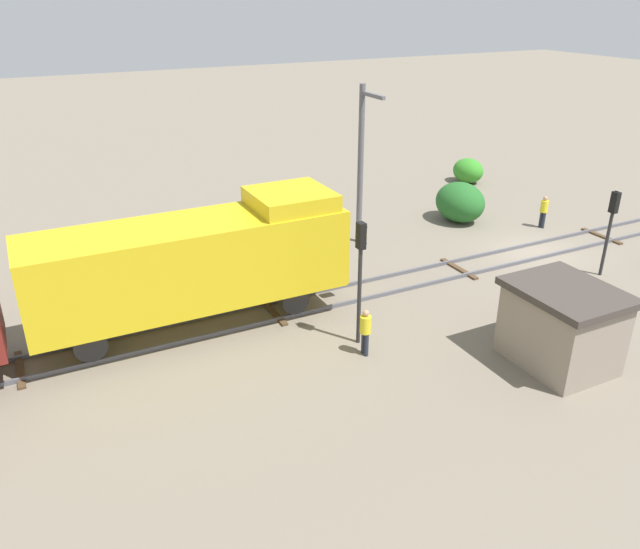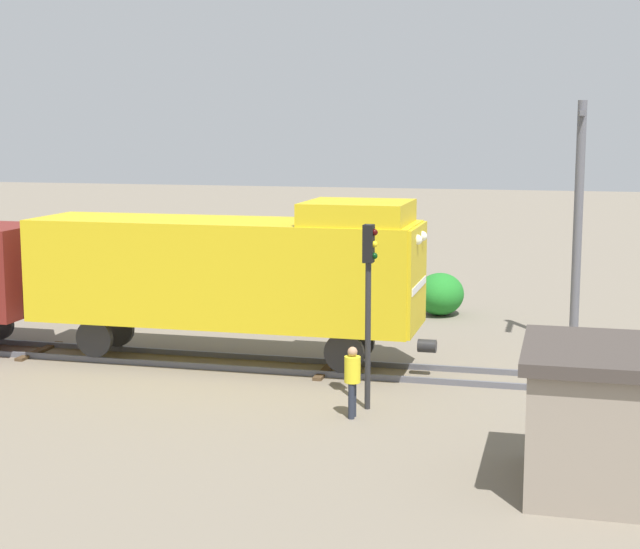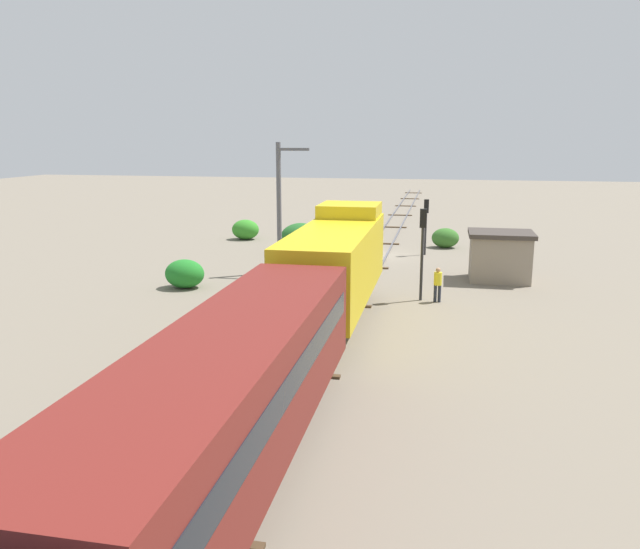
# 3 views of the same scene
# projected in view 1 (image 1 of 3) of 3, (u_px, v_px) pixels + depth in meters

# --- Properties ---
(ground_plane) EXTENTS (161.41, 161.41, 0.00)m
(ground_plane) POSITION_uv_depth(u_px,v_px,m) (534.00, 252.00, 29.57)
(ground_plane) COLOR #756B5B
(railway_track) EXTENTS (2.40, 107.60, 0.16)m
(railway_track) POSITION_uv_depth(u_px,v_px,m) (535.00, 251.00, 29.54)
(railway_track) COLOR #595960
(railway_track) RESTS_ON ground
(locomotive) EXTENTS (2.90, 11.60, 4.60)m
(locomotive) POSITION_uv_depth(u_px,v_px,m) (196.00, 260.00, 21.76)
(locomotive) COLOR gold
(locomotive) RESTS_ON railway_track
(traffic_signal_near) EXTENTS (0.32, 0.34, 3.76)m
(traffic_signal_near) POSITION_uv_depth(u_px,v_px,m) (612.00, 218.00, 26.16)
(traffic_signal_near) COLOR #262628
(traffic_signal_near) RESTS_ON ground
(traffic_signal_mid) EXTENTS (0.32, 0.34, 4.48)m
(traffic_signal_mid) POSITION_uv_depth(u_px,v_px,m) (361.00, 262.00, 20.77)
(traffic_signal_mid) COLOR #262628
(traffic_signal_mid) RESTS_ON ground
(worker_near_track) EXTENTS (0.38, 0.38, 1.70)m
(worker_near_track) POSITION_uv_depth(u_px,v_px,m) (544.00, 209.00, 32.24)
(worker_near_track) COLOR #262B38
(worker_near_track) RESTS_ON ground
(worker_by_signal) EXTENTS (0.38, 0.38, 1.70)m
(worker_by_signal) POSITION_uv_depth(u_px,v_px,m) (365.00, 329.00, 20.92)
(worker_by_signal) COLOR #262B38
(worker_by_signal) RESTS_ON ground
(catenary_mast) EXTENTS (1.94, 0.28, 7.55)m
(catenary_mast) POSITION_uv_depth(u_px,v_px,m) (361.00, 162.00, 29.13)
(catenary_mast) COLOR #595960
(catenary_mast) RESTS_ON ground
(relay_hut) EXTENTS (3.50, 2.90, 2.74)m
(relay_hut) POSITION_uv_depth(u_px,v_px,m) (562.00, 326.00, 20.30)
(relay_hut) COLOR gray
(relay_hut) RESTS_ON ground
(bush_mid) EXTENTS (2.13, 1.74, 1.55)m
(bush_mid) POSITION_uv_depth(u_px,v_px,m) (468.00, 171.00, 39.91)
(bush_mid) COLOR #338826
(bush_mid) RESTS_ON ground
(bush_far) EXTENTS (2.89, 2.37, 2.11)m
(bush_far) POSITION_uv_depth(u_px,v_px,m) (460.00, 202.00, 33.13)
(bush_far) COLOR #246126
(bush_far) RESTS_ON ground
(bush_back) EXTENTS (2.10, 1.71, 1.52)m
(bush_back) POSITION_uv_depth(u_px,v_px,m) (241.00, 217.00, 31.84)
(bush_back) COLOR #217826
(bush_back) RESTS_ON ground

